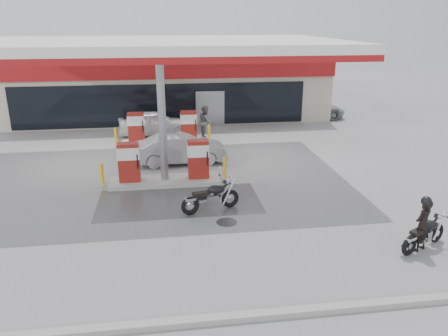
# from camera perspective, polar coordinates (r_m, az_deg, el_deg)

# --- Properties ---
(ground) EXTENTS (90.00, 90.00, 0.00)m
(ground) POSITION_cam_1_polar(r_m,az_deg,el_deg) (16.42, -7.62, -4.44)
(ground) COLOR gray
(ground) RESTS_ON ground
(wet_patch) EXTENTS (6.00, 3.00, 0.00)m
(wet_patch) POSITION_cam_1_polar(r_m,az_deg,el_deg) (16.43, -5.87, -4.35)
(wet_patch) COLOR #4C4C4F
(wet_patch) RESTS_ON ground
(drain_cover) EXTENTS (0.70, 0.70, 0.01)m
(drain_cover) POSITION_cam_1_polar(r_m,az_deg,el_deg) (14.73, 0.36, -7.09)
(drain_cover) COLOR #38383A
(drain_cover) RESTS_ON ground
(kerb) EXTENTS (28.00, 0.25, 0.15)m
(kerb) POSITION_cam_1_polar(r_m,az_deg,el_deg) (10.31, -7.01, -19.52)
(kerb) COLOR gray
(kerb) RESTS_ON ground
(store_building) EXTENTS (22.00, 8.22, 4.00)m
(store_building) POSITION_cam_1_polar(r_m,az_deg,el_deg) (31.35, -8.22, 10.55)
(store_building) COLOR #B2A995
(store_building) RESTS_ON ground
(canopy) EXTENTS (16.00, 10.02, 5.51)m
(canopy) POSITION_cam_1_polar(r_m,az_deg,el_deg) (20.13, -8.51, 15.32)
(canopy) COLOR silver
(canopy) RESTS_ON ground
(pump_island_near) EXTENTS (5.14, 1.30, 1.78)m
(pump_island_near) POSITION_cam_1_polar(r_m,az_deg,el_deg) (18.04, -7.81, 0.14)
(pump_island_near) COLOR #9E9E99
(pump_island_near) RESTS_ON ground
(pump_island_far) EXTENTS (5.14, 1.30, 1.78)m
(pump_island_far) POSITION_cam_1_polar(r_m,az_deg,el_deg) (23.80, -7.98, 4.74)
(pump_island_far) COLOR #9E9E99
(pump_island_far) RESTS_ON ground
(main_motorcycle) EXTENTS (1.86, 1.09, 1.03)m
(main_motorcycle) POSITION_cam_1_polar(r_m,az_deg,el_deg) (14.27, 24.72, -7.84)
(main_motorcycle) COLOR black
(main_motorcycle) RESTS_ON ground
(biker_main) EXTENTS (0.70, 0.61, 1.61)m
(biker_main) POSITION_cam_1_polar(r_m,az_deg,el_deg) (13.97, 24.50, -6.81)
(biker_main) COLOR black
(biker_main) RESTS_ON ground
(parked_motorcycle) EXTENTS (2.15, 0.96, 1.13)m
(parked_motorcycle) POSITION_cam_1_polar(r_m,az_deg,el_deg) (15.40, -1.65, -3.87)
(parked_motorcycle) COLOR black
(parked_motorcycle) RESTS_ON ground
(sedan_white) EXTENTS (4.36, 2.19, 1.43)m
(sedan_white) POSITION_cam_1_polar(r_m,az_deg,el_deg) (25.95, -9.04, 5.87)
(sedan_white) COLOR white
(sedan_white) RESTS_ON ground
(attendant) EXTENTS (0.71, 0.92, 1.88)m
(attendant) POSITION_cam_1_polar(r_m,az_deg,el_deg) (24.83, -2.41, 6.05)
(attendant) COLOR slate
(attendant) RESTS_ON ground
(hatchback_silver) EXTENTS (4.27, 1.64, 1.39)m
(hatchback_silver) POSITION_cam_1_polar(r_m,az_deg,el_deg) (20.54, -5.64, 2.51)
(hatchback_silver) COLOR #919499
(hatchback_silver) RESTS_ON ground
(parked_car_left) EXTENTS (4.09, 2.47, 1.11)m
(parked_car_left) POSITION_cam_1_polar(r_m,az_deg,el_deg) (30.53, -21.56, 6.44)
(parked_car_left) COLOR black
(parked_car_left) RESTS_ON ground
(parked_car_right) EXTENTS (4.67, 2.16, 1.30)m
(parked_car_right) POSITION_cam_1_polar(r_m,az_deg,el_deg) (30.54, 11.19, 7.58)
(parked_car_right) COLOR #94969C
(parked_car_right) RESTS_ON ground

